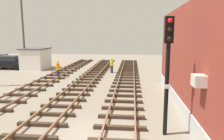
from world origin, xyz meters
name	(u,v)px	position (x,y,z in m)	size (l,w,h in m)	color
ground_plane	(93,135)	(0.00, 0.00, 0.00)	(80.00, 80.00, 0.00)	slate
track_near_building	(119,134)	(1.17, 0.00, 0.12)	(2.50, 56.13, 0.32)	#38281C
track_centre	(36,130)	(-2.62, 0.00, 0.12)	(2.50, 56.13, 0.32)	#38281C
signal_mast	(168,63)	(3.20, 0.36, 3.25)	(0.36, 0.40, 5.15)	black
control_hut	(36,58)	(-11.03, 17.91, 1.39)	(3.00, 3.80, 2.76)	silver
parked_car_black	(10,62)	(-14.32, 17.39, 0.90)	(4.20, 2.04, 1.76)	black
utility_pole_far	(23,32)	(-11.99, 16.88, 4.82)	(1.80, 0.24, 9.26)	brown
track_worker_foreground	(112,65)	(-0.72, 15.78, 0.93)	(0.40, 0.40, 1.87)	#262D4C
track_worker_distant	(58,69)	(-5.97, 12.19, 0.93)	(0.40, 0.40, 1.87)	#262D4C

